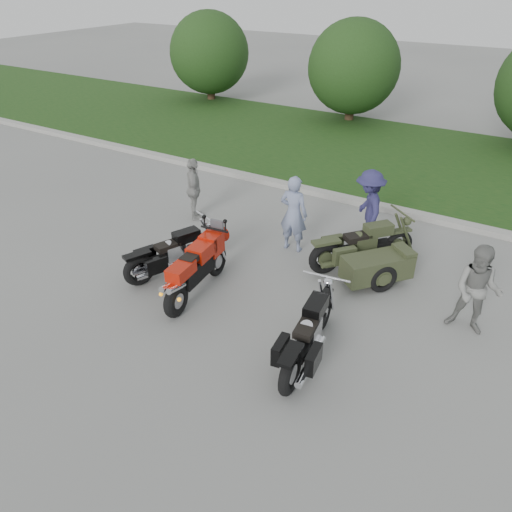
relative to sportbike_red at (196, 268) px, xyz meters
The scene contains 13 objects.
ground 1.00m from the sportbike_red, 17.66° to the right, with size 80.00×80.00×0.00m, color gray.
curb 5.84m from the sportbike_red, 82.65° to the left, with size 60.00×0.30×0.15m, color #9F9D96.
grass_strip 9.96m from the sportbike_red, 85.71° to the left, with size 60.00×8.00×0.14m, color #324F1B.
tree_far_left 16.25m from the sportbike_red, 124.91° to the left, with size 3.60×3.60×4.00m.
tree_mid_left 13.55m from the sportbike_red, 99.65° to the left, with size 3.60×3.60×4.00m.
sportbike_red is the anchor object (origin of this frame).
cruiser_left 1.02m from the sportbike_red, 158.83° to the left, with size 1.00×2.19×0.89m.
cruiser_right 2.75m from the sportbike_red, 12.16° to the right, with size 0.58×2.39×0.92m.
cruiser_sidecar 3.55m from the sportbike_red, 42.03° to the left, with size 2.05×2.28×0.96m.
person_stripe 2.74m from the sportbike_red, 74.45° to the left, with size 0.65×0.42×1.78m, color #7F8BAD.
person_grey 5.08m from the sportbike_red, 19.03° to the left, with size 0.82×0.64×1.68m, color gray.
person_denim 4.23m from the sportbike_red, 60.60° to the left, with size 1.18×0.68×1.82m, color navy.
person_back 3.49m from the sportbike_red, 127.99° to the left, with size 0.93×0.39×1.59m, color #9C9C97.
Camera 1 is at (4.50, -6.11, 5.66)m, focal length 35.00 mm.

